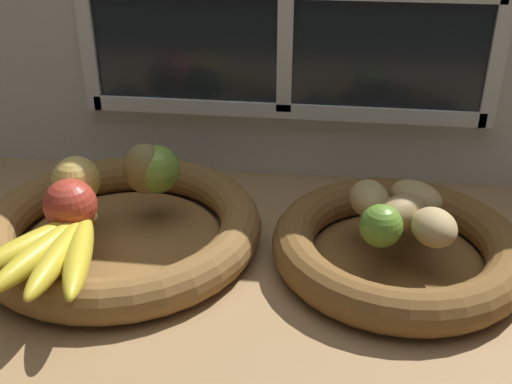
# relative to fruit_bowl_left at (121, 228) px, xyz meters

# --- Properties ---
(ground_plane) EXTENTS (1.40, 0.90, 0.03)m
(ground_plane) POSITION_rel_fruit_bowl_left_xyz_m (0.20, -0.03, -0.04)
(ground_plane) COLOR #9E774C
(back_wall) EXTENTS (1.40, 0.05, 0.55)m
(back_wall) POSITION_rel_fruit_bowl_left_xyz_m (0.20, 0.27, 0.25)
(back_wall) COLOR silver
(back_wall) RESTS_ON ground_plane
(fruit_bowl_left) EXTENTS (0.39, 0.39, 0.06)m
(fruit_bowl_left) POSITION_rel_fruit_bowl_left_xyz_m (0.00, 0.00, 0.00)
(fruit_bowl_left) COLOR brown
(fruit_bowl_left) RESTS_ON ground_plane
(fruit_bowl_right) EXTENTS (0.34, 0.34, 0.06)m
(fruit_bowl_right) POSITION_rel_fruit_bowl_left_xyz_m (0.38, 0.00, 0.00)
(fruit_bowl_right) COLOR brown
(fruit_bowl_right) RESTS_ON ground_plane
(apple_green_back) EXTENTS (0.07, 0.07, 0.07)m
(apple_green_back) POSITION_rel_fruit_bowl_left_xyz_m (0.04, 0.06, 0.06)
(apple_green_back) COLOR #7AA338
(apple_green_back) RESTS_ON fruit_bowl_left
(apple_golden_left) EXTENTS (0.07, 0.07, 0.07)m
(apple_golden_left) POSITION_rel_fruit_bowl_left_xyz_m (-0.06, 0.02, 0.06)
(apple_golden_left) COLOR #DBB756
(apple_golden_left) RESTS_ON fruit_bowl_left
(apple_red_front) EXTENTS (0.07, 0.07, 0.07)m
(apple_red_front) POSITION_rel_fruit_bowl_left_xyz_m (-0.04, -0.05, 0.06)
(apple_red_front) COLOR #B73828
(apple_red_front) RESTS_ON fruit_bowl_left
(pear_brown) EXTENTS (0.06, 0.06, 0.08)m
(pear_brown) POSITION_rel_fruit_bowl_left_xyz_m (0.02, 0.05, 0.07)
(pear_brown) COLOR olive
(pear_brown) RESTS_ON fruit_bowl_left
(banana_bunch_front) EXTENTS (0.16, 0.19, 0.03)m
(banana_bunch_front) POSITION_rel_fruit_bowl_left_xyz_m (-0.04, -0.13, 0.05)
(banana_bunch_front) COLOR gold
(banana_bunch_front) RESTS_ON fruit_bowl_left
(potato_oblong) EXTENTS (0.06, 0.08, 0.05)m
(potato_oblong) POSITION_rel_fruit_bowl_left_xyz_m (0.34, 0.03, 0.05)
(potato_oblong) COLOR tan
(potato_oblong) RESTS_ON fruit_bowl_right
(potato_large) EXTENTS (0.09, 0.09, 0.05)m
(potato_large) POSITION_rel_fruit_bowl_left_xyz_m (0.38, 0.00, 0.05)
(potato_large) COLOR #A38451
(potato_large) RESTS_ON fruit_bowl_right
(potato_small) EXTENTS (0.07, 0.08, 0.05)m
(potato_small) POSITION_rel_fruit_bowl_left_xyz_m (0.42, -0.04, 0.05)
(potato_small) COLOR tan
(potato_small) RESTS_ON fruit_bowl_right
(potato_back) EXTENTS (0.09, 0.10, 0.04)m
(potato_back) POSITION_rel_fruit_bowl_left_xyz_m (0.40, 0.05, 0.05)
(potato_back) COLOR tan
(potato_back) RESTS_ON fruit_bowl_right
(lime_near) EXTENTS (0.05, 0.05, 0.05)m
(lime_near) POSITION_rel_fruit_bowl_left_xyz_m (0.35, -0.04, 0.06)
(lime_near) COLOR olive
(lime_near) RESTS_ON fruit_bowl_right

